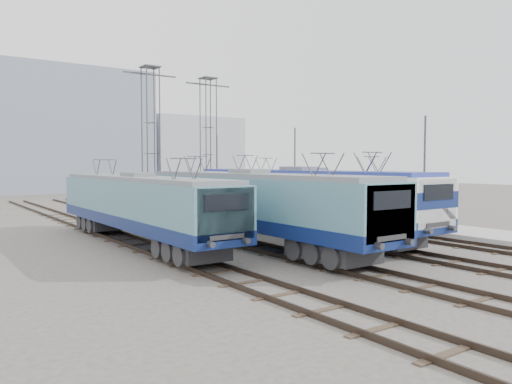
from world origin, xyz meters
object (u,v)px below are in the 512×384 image
(locomotive_far_right, at_px, (314,190))
(mast_front, at_px, (424,175))
(locomotive_center_right, at_px, (300,195))
(catenary_tower_west, at_px, (151,133))
(catenary_tower_east, at_px, (208,137))
(mast_mid, at_px, (295,172))
(mast_rear, at_px, (217,170))
(locomotive_center_left, at_px, (252,202))
(locomotive_far_left, at_px, (140,203))

(locomotive_far_right, relative_size, mast_front, 2.59)
(locomotive_center_right, relative_size, catenary_tower_west, 1.56)
(catenary_tower_east, bearing_deg, locomotive_far_right, -89.00)
(mast_mid, height_order, mast_rear, same)
(locomotive_center_right, height_order, catenary_tower_west, catenary_tower_west)
(catenary_tower_east, height_order, mast_mid, catenary_tower_east)
(catenary_tower_west, relative_size, mast_front, 1.71)
(locomotive_center_right, distance_m, mast_front, 7.46)
(mast_front, height_order, mast_rear, same)
(locomotive_center_left, distance_m, mast_rear, 24.37)
(locomotive_far_left, bearing_deg, mast_mid, 22.22)
(catenary_tower_east, height_order, mast_rear, catenary_tower_east)
(catenary_tower_east, relative_size, mast_rear, 1.71)
(locomotive_far_left, height_order, locomotive_far_right, locomotive_far_right)
(locomotive_center_right, bearing_deg, locomotive_center_left, -161.15)
(catenary_tower_west, distance_m, catenary_tower_east, 6.80)
(locomotive_center_left, xyz_separation_m, catenary_tower_west, (2.25, 17.78, 4.38))
(catenary_tower_east, xyz_separation_m, mast_front, (2.10, -22.00, -3.14))
(locomotive_far_right, relative_size, catenary_tower_west, 1.51)
(locomotive_far_left, distance_m, catenary_tower_east, 21.46)
(locomotive_far_left, height_order, locomotive_center_right, locomotive_center_right)
(locomotive_center_right, xyz_separation_m, mast_mid, (6.35, 8.24, 1.12))
(mast_mid, bearing_deg, locomotive_far_right, -113.22)
(locomotive_far_left, relative_size, mast_mid, 2.47)
(catenary_tower_west, xyz_separation_m, mast_rear, (8.60, 4.00, -3.14))
(locomotive_far_left, distance_m, mast_rear, 23.90)
(locomotive_far_left, xyz_separation_m, locomotive_far_right, (13.50, 1.96, 0.15))
(locomotive_far_left, relative_size, locomotive_far_right, 0.95)
(catenary_tower_west, relative_size, mast_rear, 1.71)
(locomotive_far_right, bearing_deg, catenary_tower_west, 118.73)
(locomotive_far_right, relative_size, mast_mid, 2.59)
(locomotive_far_right, height_order, mast_mid, mast_mid)
(catenary_tower_east, bearing_deg, locomotive_center_right, -103.11)
(locomotive_far_left, xyz_separation_m, catenary_tower_west, (6.75, 14.27, 4.48))
(locomotive_far_right, distance_m, mast_front, 8.00)
(locomotive_center_right, relative_size, mast_front, 2.67)
(mast_mid, xyz_separation_m, mast_rear, (0.00, 12.00, 0.00))
(locomotive_far_left, distance_m, catenary_tower_west, 16.41)
(mast_front, distance_m, mast_mid, 12.00)
(locomotive_far_left, distance_m, mast_mid, 16.64)
(locomotive_center_right, xyz_separation_m, catenary_tower_west, (-2.25, 16.24, 4.26))
(locomotive_far_right, height_order, catenary_tower_west, catenary_tower_west)
(catenary_tower_east, relative_size, mast_front, 1.71)
(locomotive_far_right, bearing_deg, locomotive_center_right, -138.85)
(mast_mid, bearing_deg, mast_rear, 90.00)
(mast_mid, bearing_deg, locomotive_center_right, -127.60)
(locomotive_far_left, height_order, mast_front, mast_front)
(mast_rear, bearing_deg, locomotive_far_left, -130.03)
(locomotive_far_left, bearing_deg, mast_front, -20.47)
(locomotive_center_left, height_order, locomotive_far_right, locomotive_center_left)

